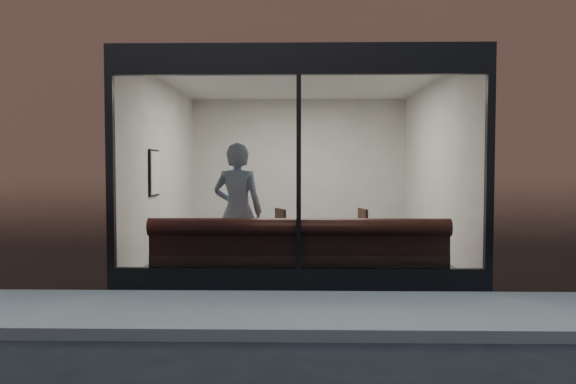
{
  "coord_description": "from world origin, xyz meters",
  "views": [
    {
      "loc": [
        0.01,
        -5.2,
        1.63
      ],
      "look_at": [
        -0.15,
        2.4,
        1.28
      ],
      "focal_mm": 35.0,
      "sensor_mm": 36.0,
      "label": 1
    }
  ],
  "objects_px": {
    "cafe_chair_left": "(269,253)",
    "cafe_table_right": "(380,226)",
    "banquette": "(299,268)",
    "cafe_chair_right": "(351,253)",
    "cafe_table_left": "(221,221)",
    "person": "(238,211)"
  },
  "relations": [
    {
      "from": "banquette",
      "to": "cafe_table_right",
      "type": "distance_m",
      "value": 1.46
    },
    {
      "from": "person",
      "to": "cafe_chair_left",
      "type": "distance_m",
      "value": 1.22
    },
    {
      "from": "banquette",
      "to": "cafe_chair_right",
      "type": "xyz_separation_m",
      "value": [
        0.84,
        1.24,
        0.01
      ]
    },
    {
      "from": "cafe_chair_left",
      "to": "cafe_chair_right",
      "type": "bearing_deg",
      "value": 158.29
    },
    {
      "from": "cafe_table_left",
      "to": "cafe_table_right",
      "type": "relative_size",
      "value": 1.08
    },
    {
      "from": "person",
      "to": "cafe_chair_left",
      "type": "xyz_separation_m",
      "value": [
        0.4,
        0.88,
        -0.74
      ]
    },
    {
      "from": "person",
      "to": "cafe_chair_left",
      "type": "height_order",
      "value": "person"
    },
    {
      "from": "cafe_table_left",
      "to": "cafe_chair_left",
      "type": "xyz_separation_m",
      "value": [
        0.79,
        -0.11,
        -0.5
      ]
    },
    {
      "from": "cafe_table_left",
      "to": "cafe_chair_right",
      "type": "distance_m",
      "value": 2.16
    },
    {
      "from": "cafe_table_left",
      "to": "cafe_chair_right",
      "type": "bearing_deg",
      "value": -1.8
    },
    {
      "from": "cafe_table_left",
      "to": "person",
      "type": "bearing_deg",
      "value": -68.61
    },
    {
      "from": "cafe_chair_left",
      "to": "cafe_table_right",
      "type": "bearing_deg",
      "value": 137.81
    },
    {
      "from": "cafe_chair_left",
      "to": "cafe_chair_right",
      "type": "distance_m",
      "value": 1.31
    },
    {
      "from": "person",
      "to": "cafe_table_left",
      "type": "xyz_separation_m",
      "value": [
        -0.39,
        0.99,
        -0.24
      ]
    },
    {
      "from": "banquette",
      "to": "cafe_chair_right",
      "type": "distance_m",
      "value": 1.5
    },
    {
      "from": "banquette",
      "to": "cafe_table_right",
      "type": "bearing_deg",
      "value": 27.76
    },
    {
      "from": "cafe_table_left",
      "to": "cafe_table_right",
      "type": "bearing_deg",
      "value": -15.27
    },
    {
      "from": "banquette",
      "to": "cafe_chair_left",
      "type": "distance_m",
      "value": 1.29
    },
    {
      "from": "banquette",
      "to": "cafe_table_left",
      "type": "xyz_separation_m",
      "value": [
        -1.26,
        1.31,
        0.52
      ]
    },
    {
      "from": "cafe_table_left",
      "to": "cafe_chair_right",
      "type": "height_order",
      "value": "cafe_table_left"
    },
    {
      "from": "cafe_table_left",
      "to": "cafe_chair_right",
      "type": "relative_size",
      "value": 1.66
    },
    {
      "from": "cafe_table_left",
      "to": "cafe_table_right",
      "type": "height_order",
      "value": "cafe_table_left"
    }
  ]
}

